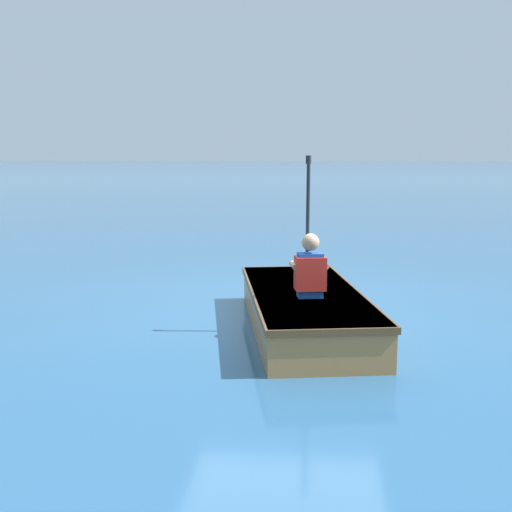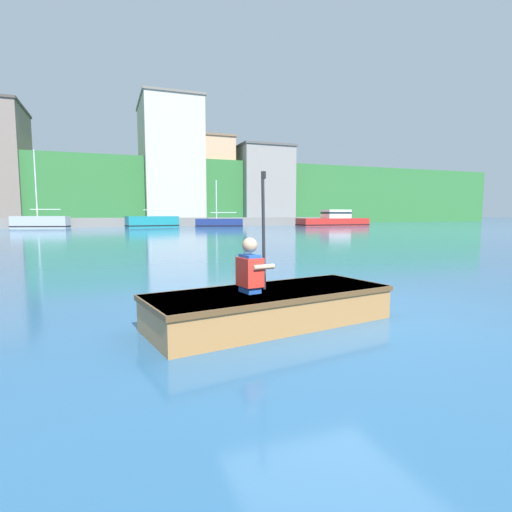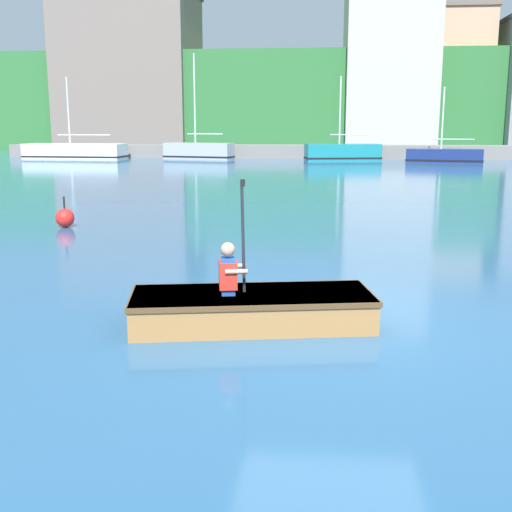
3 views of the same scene
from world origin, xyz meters
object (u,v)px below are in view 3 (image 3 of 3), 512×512
Objects in this scene: moored_boat_dock_center_near at (75,152)px; person_paddler at (229,270)px; moored_boat_dock_east_inner at (199,151)px; moored_boat_dock_center_far at (444,156)px; channel_buoy at (65,218)px; moored_boat_dock_west_inner at (343,153)px; rowboat_foreground at (256,307)px.

person_paddler is (15.67, -35.95, 0.20)m from moored_boat_dock_center_near.
moored_boat_dock_east_inner is 5.12× the size of person_paddler.
moored_boat_dock_east_inner reaches higher than moored_boat_dock_center_far.
channel_buoy is at bearing -85.64° from moored_boat_dock_east_inner.
moored_boat_dock_center_near reaches higher than person_paddler.
moored_boat_dock_east_inner is (-9.68, 0.72, 0.02)m from moored_boat_dock_west_inner.
moored_boat_dock_center_far is at bearing 75.90° from rowboat_foreground.
moored_boat_dock_west_inner reaches higher than person_paddler.
channel_buoy is at bearing 126.40° from rowboat_foreground.
rowboat_foreground is at bearing -93.70° from moored_boat_dock_west_inner.
moored_boat_dock_center_near is at bearing 114.00° from rowboat_foreground.
rowboat_foreground is (15.98, -35.89, -0.26)m from moored_boat_dock_center_near.
moored_boat_dock_center_far is at bearing 75.43° from person_paddler.
moored_boat_dock_center_near is 8.59m from moored_boat_dock_east_inner.
moored_boat_dock_center_near reaches higher than rowboat_foreground.
moored_boat_dock_east_inner is at bearing 94.36° from channel_buoy.
person_paddler is (-0.31, -0.06, 0.46)m from rowboat_foreground.
moored_boat_dock_center_near reaches higher than moored_boat_dock_center_far.
rowboat_foreground is 0.56m from person_paddler.
moored_boat_dock_center_far is at bearing -11.77° from moored_boat_dock_west_inner.
person_paddler reaches higher than rowboat_foreground.
moored_boat_dock_center_near is 5.19× the size of person_paddler.
moored_boat_dock_center_far is at bearing -7.24° from moored_boat_dock_east_inner.
moored_boat_dock_west_inner is 18.28m from moored_boat_dock_center_near.
moored_boat_dock_east_inner is at bearing 101.08° from person_paddler.
channel_buoy is (-5.18, 7.02, -0.01)m from rowboat_foreground.
moored_boat_dock_center_near is 1.01× the size of moored_boat_dock_east_inner.
moored_boat_dock_center_far reaches higher than rowboat_foreground.
moored_boat_dock_center_near is at bearing 175.74° from moored_boat_dock_center_far.
rowboat_foreground is (-2.29, -35.37, -0.29)m from moored_boat_dock_west_inner.
channel_buoy is (-13.74, -27.04, -0.18)m from moored_boat_dock_center_far.
moored_boat_dock_east_inner is 36.83m from person_paddler.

